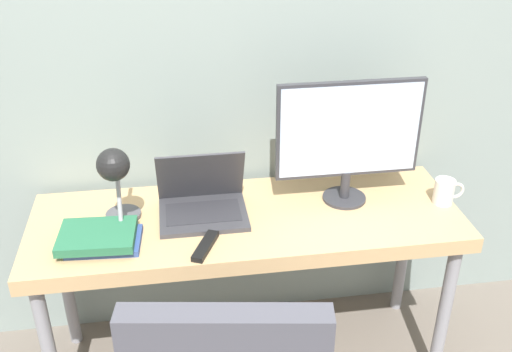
% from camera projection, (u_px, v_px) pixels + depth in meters
% --- Properties ---
extents(wall_back, '(8.00, 0.05, 2.60)m').
position_uv_depth(wall_back, '(233.00, 36.00, 2.24)').
color(wall_back, gray).
rests_on(wall_back, ground_plane).
extents(desk, '(1.60, 0.55, 0.72)m').
position_uv_depth(desk, '(247.00, 231.00, 2.26)').
color(desk, tan).
rests_on(desk, ground_plane).
extents(laptop, '(0.32, 0.26, 0.25)m').
position_uv_depth(laptop, '(202.00, 201.00, 2.22)').
color(laptop, '#38383D').
rests_on(laptop, desk).
extents(monitor, '(0.55, 0.17, 0.48)m').
position_uv_depth(monitor, '(349.00, 135.00, 2.20)').
color(monitor, '#333338').
rests_on(monitor, desk).
extents(desk_lamp, '(0.13, 0.24, 0.34)m').
position_uv_depth(desk_lamp, '(115.00, 174.00, 2.02)').
color(desk_lamp, '#4C4C51').
rests_on(desk_lamp, desk).
extents(book_stack, '(0.29, 0.21, 0.05)m').
position_uv_depth(book_stack, '(100.00, 238.00, 2.05)').
color(book_stack, '#334C8C').
rests_on(book_stack, desk).
extents(tv_remote, '(0.11, 0.17, 0.02)m').
position_uv_depth(tv_remote, '(205.00, 246.00, 2.04)').
color(tv_remote, black).
rests_on(tv_remote, desk).
extents(mug, '(0.12, 0.08, 0.10)m').
position_uv_depth(mug, '(445.00, 191.00, 2.28)').
color(mug, silver).
rests_on(mug, desk).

